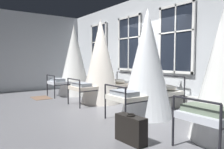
{
  "coord_description": "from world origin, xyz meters",
  "views": [
    {
      "loc": [
        4.56,
        -3.57,
        1.33
      ],
      "look_at": [
        -0.45,
        0.05,
        0.91
      ],
      "focal_mm": 33.97,
      "sensor_mm": 36.0,
      "label": 1
    }
  ],
  "objects_px": {
    "cot_first": "(74,61)",
    "cot_third": "(147,64)",
    "cot_second": "(101,62)",
    "suitcase_dark": "(131,129)"
  },
  "relations": [
    {
      "from": "cot_first",
      "to": "cot_second",
      "type": "bearing_deg",
      "value": -90.3
    },
    {
      "from": "cot_first",
      "to": "cot_third",
      "type": "height_order",
      "value": "cot_first"
    },
    {
      "from": "suitcase_dark",
      "to": "cot_first",
      "type": "bearing_deg",
      "value": 161.6
    },
    {
      "from": "cot_second",
      "to": "suitcase_dark",
      "type": "bearing_deg",
      "value": -115.89
    },
    {
      "from": "cot_first",
      "to": "suitcase_dark",
      "type": "relative_size",
      "value": 4.7
    },
    {
      "from": "cot_first",
      "to": "cot_third",
      "type": "bearing_deg",
      "value": -90.21
    },
    {
      "from": "cot_third",
      "to": "suitcase_dark",
      "type": "bearing_deg",
      "value": -142.88
    },
    {
      "from": "cot_second",
      "to": "cot_third",
      "type": "distance_m",
      "value": 2.0
    },
    {
      "from": "cot_first",
      "to": "cot_second",
      "type": "relative_size",
      "value": 1.02
    },
    {
      "from": "cot_third",
      "to": "suitcase_dark",
      "type": "distance_m",
      "value": 2.02
    }
  ]
}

